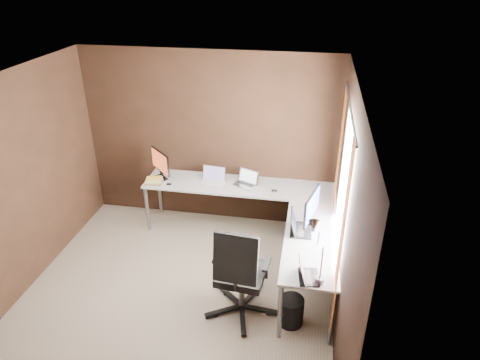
# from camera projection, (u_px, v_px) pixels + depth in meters

# --- Properties ---
(room) EXTENTS (3.60, 3.60, 2.50)m
(room) POSITION_uv_depth(u_px,v_px,m) (202.00, 201.00, 4.46)
(room) COLOR tan
(room) RESTS_ON ground
(desk) EXTENTS (2.65, 2.25, 0.73)m
(desk) POSITION_uv_depth(u_px,v_px,m) (261.00, 207.00, 5.51)
(desk) COLOR white
(desk) RESTS_ON ground
(drawer_pedestal) EXTENTS (0.42, 0.50, 0.60)m
(drawer_pedestal) POSITION_uv_depth(u_px,v_px,m) (305.00, 231.00, 5.69)
(drawer_pedestal) COLOR white
(drawer_pedestal) RESTS_ON ground
(monitor_left) EXTENTS (0.36, 0.35, 0.42)m
(monitor_left) POSITION_uv_depth(u_px,v_px,m) (160.00, 163.00, 6.01)
(monitor_left) COLOR black
(monitor_left) RESTS_ON desk
(monitor_right) EXTENTS (0.19, 0.53, 0.44)m
(monitor_right) POSITION_uv_depth(u_px,v_px,m) (312.00, 208.00, 4.92)
(monitor_right) COLOR black
(monitor_right) RESTS_ON desk
(laptop_white) EXTENTS (0.34, 0.26, 0.21)m
(laptop_white) POSITION_uv_depth(u_px,v_px,m) (213.00, 179.00, 5.98)
(laptop_white) COLOR white
(laptop_white) RESTS_ON desk
(laptop_silver) EXTENTS (0.37, 0.32, 0.21)m
(laptop_silver) POSITION_uv_depth(u_px,v_px,m) (246.00, 182.00, 5.93)
(laptop_silver) COLOR silver
(laptop_silver) RESTS_ON desk
(laptop_black_big) EXTENTS (0.26, 0.35, 0.23)m
(laptop_black_big) POSITION_uv_depth(u_px,v_px,m) (298.00, 227.00, 4.92)
(laptop_black_big) COLOR black
(laptop_black_big) RESTS_ON desk
(laptop_black_small) EXTENTS (0.23, 0.30, 0.19)m
(laptop_black_small) POSITION_uv_depth(u_px,v_px,m) (306.00, 274.00, 4.20)
(laptop_black_small) COLOR black
(laptop_black_small) RESTS_ON desk
(book_stack) EXTENTS (0.25, 0.22, 0.07)m
(book_stack) POSITION_uv_depth(u_px,v_px,m) (154.00, 181.00, 5.97)
(book_stack) COLOR #8F624D
(book_stack) RESTS_ON desk
(mouse_left) EXTENTS (0.09, 0.07, 0.03)m
(mouse_left) POSITION_uv_depth(u_px,v_px,m) (169.00, 184.00, 5.93)
(mouse_left) COLOR black
(mouse_left) RESTS_ON desk
(mouse_corner) EXTENTS (0.08, 0.06, 0.03)m
(mouse_corner) POSITION_uv_depth(u_px,v_px,m) (274.00, 191.00, 5.76)
(mouse_corner) COLOR black
(mouse_corner) RESTS_ON desk
(desk_lamp) EXTENTS (0.20, 0.24, 0.66)m
(desk_lamp) POSITION_uv_depth(u_px,v_px,m) (316.00, 243.00, 4.03)
(desk_lamp) COLOR slate
(desk_lamp) RESTS_ON desk
(office_chair) EXTENTS (0.65, 0.65, 1.16)m
(office_chair) POSITION_uv_depth(u_px,v_px,m) (241.00, 288.00, 4.65)
(office_chair) COLOR black
(office_chair) RESTS_ON ground
(wastebasket) EXTENTS (0.34, 0.34, 0.32)m
(wastebasket) POSITION_uv_depth(u_px,v_px,m) (291.00, 311.00, 4.60)
(wastebasket) COLOR black
(wastebasket) RESTS_ON ground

